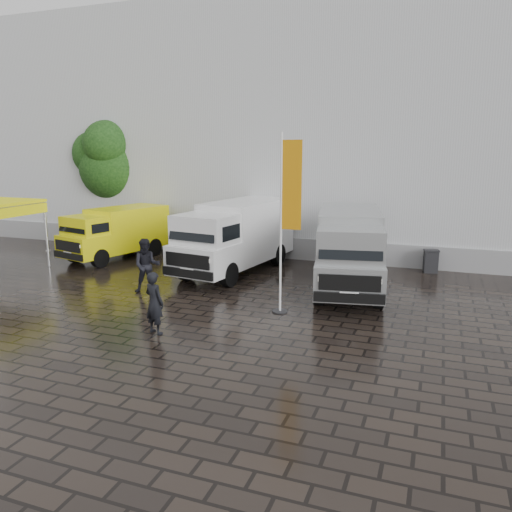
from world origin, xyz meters
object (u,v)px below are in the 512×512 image
(wheelie_bin, at_px, (431,261))
(person_tent, at_px, (147,266))
(van_silver, at_px, (349,251))
(van_yellow, at_px, (116,234))
(van_white, at_px, (236,238))
(person_front, at_px, (154,303))
(flagpole, at_px, (287,214))

(wheelie_bin, xyz_separation_m, person_tent, (-9.46, -6.69, 0.49))
(van_silver, xyz_separation_m, person_tent, (-6.68, -2.88, -0.44))
(van_yellow, distance_m, van_white, 6.27)
(van_silver, xyz_separation_m, person_front, (-4.24, -6.36, -0.53))
(van_silver, bearing_deg, van_yellow, 161.87)
(wheelie_bin, bearing_deg, flagpole, -130.04)
(person_front, bearing_deg, flagpole, -116.52)
(flagpole, bearing_deg, person_front, -133.86)
(van_yellow, bearing_deg, wheelie_bin, 23.98)
(van_yellow, height_order, wheelie_bin, van_yellow)
(wheelie_bin, bearing_deg, person_front, -134.67)
(flagpole, distance_m, person_tent, 5.76)
(flagpole, bearing_deg, van_white, 128.57)
(van_white, height_order, wheelie_bin, van_white)
(van_white, distance_m, person_front, 7.48)
(person_tent, bearing_deg, van_yellow, 105.39)
(person_front, bearing_deg, wheelie_bin, -107.26)
(van_white, relative_size, person_tent, 3.42)
(person_tent, bearing_deg, van_silver, -6.70)
(van_silver, bearing_deg, flagpole, -122.38)
(van_yellow, distance_m, van_silver, 11.24)
(van_yellow, xyz_separation_m, person_front, (6.90, -7.87, -0.29))
(van_yellow, distance_m, wheelie_bin, 14.12)
(van_white, relative_size, wheelie_bin, 6.93)
(van_yellow, xyz_separation_m, van_silver, (11.13, -1.50, 0.24))
(van_yellow, relative_size, wheelie_bin, 5.30)
(van_yellow, bearing_deg, van_white, 10.53)
(van_white, distance_m, person_tent, 4.36)
(van_white, bearing_deg, van_silver, -3.82)
(van_yellow, height_order, van_silver, van_silver)
(wheelie_bin, bearing_deg, van_silver, -136.20)
(van_yellow, relative_size, person_front, 2.89)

